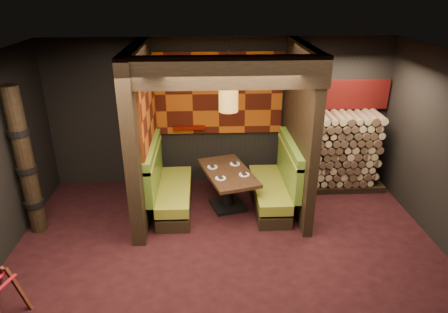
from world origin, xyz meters
TOP-DOWN VIEW (x-y plane):
  - floor at (0.00, 0.00)m, footprint 6.50×5.50m
  - ceiling at (0.00, 0.00)m, footprint 6.50×5.50m
  - wall_back at (0.00, 2.76)m, footprint 6.50×0.02m
  - partition_left at (-1.35, 1.65)m, footprint 0.20×2.20m
  - partition_right at (1.30, 1.70)m, footprint 0.15×2.10m
  - header_beam at (-0.02, 0.70)m, footprint 2.85×0.18m
  - tapa_back_panel at (-0.02, 2.71)m, footprint 2.40×0.06m
  - tapa_side_panel at (-1.23, 1.82)m, footprint 0.04×1.85m
  - lacquer_shelf at (-0.60, 2.65)m, footprint 0.60×0.12m
  - booth_bench_left at (-0.96, 1.65)m, footprint 0.68×1.60m
  - booth_bench_right at (0.93, 1.65)m, footprint 0.68×1.60m
  - dining_table at (0.09, 1.66)m, footprint 1.07×1.50m
  - place_settings at (0.09, 1.66)m, footprint 0.71×0.74m
  - pendant_lamp at (0.09, 1.61)m, footprint 0.31×0.31m
  - totem_column at (-3.05, 1.10)m, footprint 0.31×0.31m
  - firewood_stack at (2.29, 2.35)m, footprint 1.73×0.70m
  - mosaic_header at (2.29, 2.68)m, footprint 1.83×0.10m
  - bay_front_post at (1.39, 1.96)m, footprint 0.08×0.08m

SIDE VIEW (x-z plane):
  - floor at x=0.00m, z-range -0.02..0.00m
  - booth_bench_left at x=-0.96m, z-range -0.17..0.97m
  - booth_bench_right at x=0.93m, z-range -0.17..0.97m
  - dining_table at x=0.09m, z-range 0.12..0.84m
  - place_settings at x=0.09m, z-range 0.71..0.74m
  - firewood_stack at x=2.29m, z-range 0.00..1.50m
  - lacquer_shelf at x=-0.60m, z-range 1.15..1.21m
  - totem_column at x=-3.05m, z-range -0.01..2.39m
  - wall_back at x=0.00m, z-range 0.00..2.85m
  - partition_left at x=-1.35m, z-range 0.00..2.85m
  - partition_right at x=1.30m, z-range 0.00..2.85m
  - bay_front_post at x=1.39m, z-range 0.00..2.85m
  - mosaic_header at x=2.29m, z-range 1.50..2.06m
  - tapa_back_panel at x=-0.02m, z-range 1.04..2.60m
  - tapa_side_panel at x=-1.23m, z-range 1.12..2.58m
  - pendant_lamp at x=0.09m, z-range 1.53..2.56m
  - header_beam at x=-0.02m, z-range 2.41..2.85m
  - ceiling at x=0.00m, z-range 2.85..2.87m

